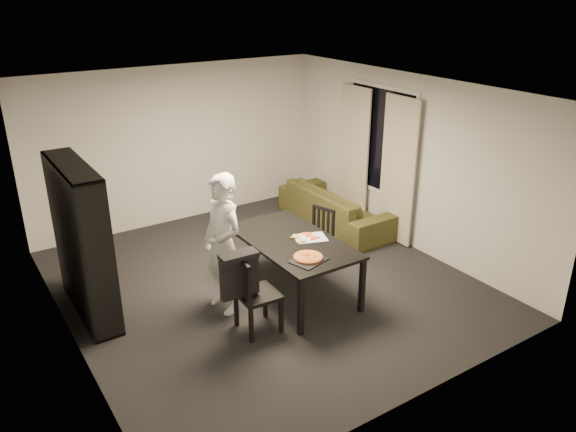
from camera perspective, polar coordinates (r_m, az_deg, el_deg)
room at (r=7.13m, az=-2.46°, el=2.29°), size 5.01×5.51×2.61m
window_pane at (r=8.96m, az=9.36°, el=7.60°), size 0.02×1.40×1.60m
window_frame at (r=8.95m, az=9.34°, el=7.60°), size 0.03×1.52×1.72m
curtain_left at (r=8.64m, az=11.10°, el=4.50°), size 0.03×0.70×2.25m
curtain_right at (r=9.37m, az=6.71°, el=6.20°), size 0.03×0.70×2.25m
bookshelf at (r=7.06m, az=-20.20°, el=-2.43°), size 0.35×1.50×1.90m
dining_table at (r=7.15m, az=0.44°, el=-2.92°), size 1.01×1.82×0.76m
chair_left at (r=6.43m, az=-3.83°, el=-7.48°), size 0.47×0.47×0.97m
chair_right at (r=8.01m, az=3.20°, el=-1.71°), size 0.49×0.49×0.84m
draped_jacket at (r=6.26m, az=-4.97°, el=-5.81°), size 0.45×0.21×0.54m
person at (r=6.77m, az=-6.63°, el=-2.86°), size 0.50×0.69×1.75m
baking_tray at (r=6.61m, az=2.12°, el=-4.51°), size 0.47×0.42×0.01m
pepperoni_pizza at (r=6.64m, az=2.06°, el=-4.18°), size 0.35×0.35×0.03m
kitchen_towel at (r=7.18m, az=2.29°, el=-2.23°), size 0.48×0.42×0.01m
pizza_slices at (r=7.16m, az=1.64°, el=-2.18°), size 0.40×0.35×0.01m
sofa at (r=9.38m, az=4.88°, el=0.94°), size 0.87×2.22×0.65m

